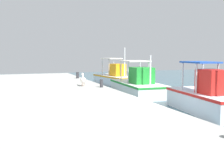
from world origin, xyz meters
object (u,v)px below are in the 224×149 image
(mooring_bollard_nearest, at_px, (78,75))
(fishing_boat_second, at_px, (138,85))
(pelican, at_px, (83,80))
(mooring_bollard_second, at_px, (101,83))
(fishing_boat_third, at_px, (205,98))
(fishing_boat_nearest, at_px, (114,78))

(mooring_bollard_nearest, bearing_deg, fishing_boat_second, 30.32)
(pelican, relative_size, mooring_bollard_second, 1.95)
(fishing_boat_third, bearing_deg, mooring_bollard_second, -144.15)
(pelican, bearing_deg, mooring_bollard_nearest, 170.57)
(mooring_bollard_nearest, distance_m, mooring_bollard_second, 6.42)
(fishing_boat_third, bearing_deg, mooring_bollard_nearest, -162.57)
(mooring_bollard_nearest, xyz_separation_m, mooring_bollard_second, (6.42, 0.00, -0.02))
(fishing_boat_third, height_order, mooring_bollard_nearest, fishing_boat_third)
(fishing_boat_second, height_order, mooring_bollard_nearest, fishing_boat_second)
(fishing_boat_nearest, distance_m, pelican, 7.57)
(pelican, distance_m, mooring_bollard_second, 1.36)
(fishing_boat_second, distance_m, mooring_bollard_nearest, 6.07)
(fishing_boat_third, height_order, mooring_bollard_second, fishing_boat_third)
(fishing_boat_third, distance_m, mooring_bollard_nearest, 11.90)
(fishing_boat_nearest, xyz_separation_m, mooring_bollard_nearest, (0.65, -3.60, 0.39))
(mooring_bollard_nearest, bearing_deg, mooring_bollard_second, 0.00)
(fishing_boat_third, bearing_deg, pelican, -143.06)
(fishing_boat_nearest, relative_size, mooring_bollard_nearest, 10.00)
(fishing_boat_nearest, height_order, pelican, fishing_boat_nearest)
(fishing_boat_second, xyz_separation_m, mooring_bollard_second, (1.19, -3.06, 0.39))
(fishing_boat_third, distance_m, mooring_bollard_second, 6.09)
(fishing_boat_nearest, distance_m, mooring_bollard_second, 7.94)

